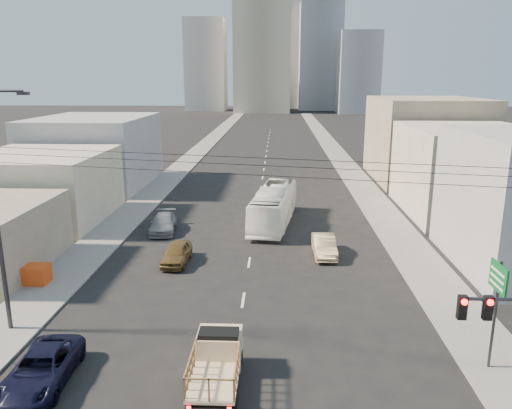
# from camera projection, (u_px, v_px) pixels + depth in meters

# --- Properties ---
(ground) EXTENTS (420.00, 420.00, 0.00)m
(ground) POSITION_uv_depth(u_px,v_px,m) (230.00, 383.00, 20.86)
(ground) COLOR black
(ground) RESTS_ON ground
(sidewalk_left) EXTENTS (3.50, 180.00, 0.12)m
(sidewalk_left) POSITION_uv_depth(u_px,v_px,m) (201.00, 149.00, 89.10)
(sidewalk_left) COLOR slate
(sidewalk_left) RESTS_ON ground
(sidewalk_right) EXTENTS (3.50, 180.00, 0.12)m
(sidewalk_right) POSITION_uv_depth(u_px,v_px,m) (333.00, 149.00, 88.11)
(sidewalk_right) COLOR slate
(sidewalk_right) RESTS_ON ground
(lane_dashes) EXTENTS (0.15, 104.00, 0.01)m
(lane_dashes) POSITION_uv_depth(u_px,v_px,m) (264.00, 166.00, 72.16)
(lane_dashes) COLOR silver
(lane_dashes) RESTS_ON ground
(flatbed_pickup) EXTENTS (1.95, 4.41, 1.90)m
(flatbed_pickup) POSITION_uv_depth(u_px,v_px,m) (217.00, 359.00, 20.61)
(flatbed_pickup) COLOR beige
(flatbed_pickup) RESTS_ON ground
(navy_pickup) EXTENTS (2.54, 5.09, 1.38)m
(navy_pickup) POSITION_uv_depth(u_px,v_px,m) (41.00, 369.00, 20.64)
(navy_pickup) COLOR black
(navy_pickup) RESTS_ON ground
(city_bus) EXTENTS (4.26, 11.80, 3.21)m
(city_bus) POSITION_uv_depth(u_px,v_px,m) (274.00, 206.00, 43.15)
(city_bus) COLOR white
(city_bus) RESTS_ON ground
(sedan_brown) EXTENTS (1.77, 4.16, 1.40)m
(sedan_brown) POSITION_uv_depth(u_px,v_px,m) (177.00, 253.00, 34.15)
(sedan_brown) COLOR brown
(sedan_brown) RESTS_ON ground
(sedan_tan) EXTENTS (1.59, 4.36, 1.43)m
(sedan_tan) POSITION_uv_depth(u_px,v_px,m) (324.00, 246.00, 35.65)
(sedan_tan) COLOR tan
(sedan_tan) RESTS_ON ground
(sedan_grey) EXTENTS (2.51, 5.03, 1.40)m
(sedan_grey) POSITION_uv_depth(u_px,v_px,m) (163.00, 223.00, 41.20)
(sedan_grey) COLOR gray
(sedan_grey) RESTS_ON ground
(green_sign) EXTENTS (0.18, 1.60, 5.00)m
(green_sign) POSITION_uv_depth(u_px,v_px,m) (497.00, 290.00, 20.91)
(green_sign) COLOR #2D2D33
(green_sign) RESTS_ON ground
(overhead_wires) EXTENTS (23.01, 5.02, 0.72)m
(overhead_wires) POSITION_uv_depth(u_px,v_px,m) (231.00, 165.00, 20.09)
(overhead_wires) COLOR black
(overhead_wires) RESTS_ON ground
(crate_stack) EXTENTS (1.80, 1.20, 1.14)m
(crate_stack) POSITION_uv_depth(u_px,v_px,m) (34.00, 274.00, 30.57)
(crate_stack) COLOR #DE4814
(crate_stack) RESTS_ON sidewalk_left
(bldg_right_mid) EXTENTS (11.00, 14.00, 8.00)m
(bldg_right_mid) POSITION_uv_depth(u_px,v_px,m) (468.00, 171.00, 46.15)
(bldg_right_mid) COLOR #B8AF94
(bldg_right_mid) RESTS_ON ground
(bldg_right_far) EXTENTS (12.00, 16.00, 10.00)m
(bldg_right_far) POSITION_uv_depth(u_px,v_px,m) (425.00, 139.00, 61.37)
(bldg_right_far) COLOR gray
(bldg_right_far) RESTS_ON ground
(bldg_left_mid) EXTENTS (11.00, 12.00, 6.00)m
(bldg_left_mid) POSITION_uv_depth(u_px,v_px,m) (42.00, 187.00, 44.15)
(bldg_left_mid) COLOR #B8AF94
(bldg_left_mid) RESTS_ON ground
(bldg_left_far) EXTENTS (12.00, 16.00, 8.00)m
(bldg_left_far) POSITION_uv_depth(u_px,v_px,m) (95.00, 151.00, 58.45)
(bldg_left_far) COLOR #949497
(bldg_left_far) RESTS_ON ground
(high_rise_tower) EXTENTS (20.00, 20.00, 60.00)m
(high_rise_tower) POSITION_uv_depth(u_px,v_px,m) (263.00, 27.00, 178.19)
(high_rise_tower) COLOR tan
(high_rise_tower) RESTS_ON ground
(midrise_ne) EXTENTS (16.00, 16.00, 40.00)m
(midrise_ne) POSITION_uv_depth(u_px,v_px,m) (320.00, 57.00, 194.25)
(midrise_ne) COLOR #919399
(midrise_ne) RESTS_ON ground
(midrise_nw) EXTENTS (15.00, 15.00, 34.00)m
(midrise_nw) POSITION_uv_depth(u_px,v_px,m) (206.00, 65.00, 192.01)
(midrise_nw) COLOR #919399
(midrise_nw) RESTS_ON ground
(midrise_back) EXTENTS (18.00, 18.00, 44.00)m
(midrise_back) POSITION_uv_depth(u_px,v_px,m) (288.00, 54.00, 208.79)
(midrise_back) COLOR #949497
(midrise_back) RESTS_ON ground
(midrise_east) EXTENTS (14.00, 14.00, 28.00)m
(midrise_east) POSITION_uv_depth(u_px,v_px,m) (358.00, 73.00, 175.87)
(midrise_east) COLOR #919399
(midrise_east) RESTS_ON ground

